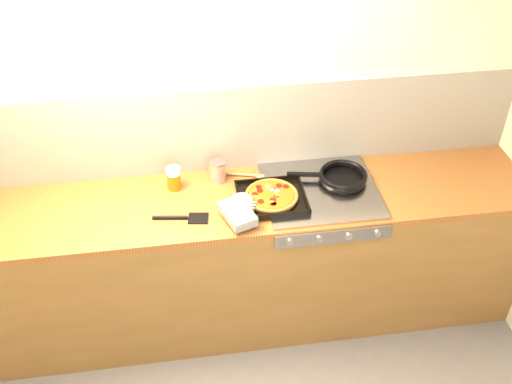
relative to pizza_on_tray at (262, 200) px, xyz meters
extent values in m
plane|color=#BDB39F|center=(-0.12, 0.38, 0.31)|extent=(3.20, 0.00, 3.20)
cube|color=white|center=(-0.12, 0.37, 0.21)|extent=(3.20, 0.02, 0.50)
cube|color=brown|center=(-0.12, 0.08, -0.51)|extent=(3.20, 0.60, 0.86)
cube|color=brown|center=(-0.12, 0.08, -0.06)|extent=(3.20, 0.60, 0.04)
cube|color=#999A9F|center=(0.33, -0.22, -0.09)|extent=(0.60, 0.03, 0.08)
cylinder|color=#A5A5AA|center=(0.10, -0.24, -0.09)|extent=(0.04, 0.02, 0.04)
cylinder|color=#A5A5AA|center=(0.25, -0.24, -0.09)|extent=(0.04, 0.02, 0.04)
cylinder|color=#A5A5AA|center=(0.40, -0.24, -0.09)|extent=(0.04, 0.02, 0.04)
cylinder|color=#A5A5AA|center=(0.55, -0.24, -0.09)|extent=(0.04, 0.02, 0.04)
cube|color=#999A9F|center=(0.33, 0.08, -0.04)|extent=(0.60, 0.56, 0.02)
cube|color=black|center=(0.06, 0.03, -0.02)|extent=(0.36, 0.31, 0.01)
cube|color=black|center=(0.06, 0.18, 0.00)|extent=(0.35, 0.01, 0.02)
cube|color=black|center=(0.06, -0.12, 0.00)|extent=(0.35, 0.01, 0.02)
cube|color=black|center=(0.23, 0.03, 0.00)|extent=(0.01, 0.31, 0.02)
cube|color=black|center=(-0.12, 0.03, 0.00)|extent=(0.01, 0.31, 0.02)
cylinder|color=olive|center=(0.06, 0.03, -0.01)|extent=(0.27, 0.27, 0.02)
torus|color=olive|center=(0.06, 0.03, 0.00)|extent=(0.28, 0.28, 0.02)
cylinder|color=#C96618|center=(0.06, 0.03, 0.00)|extent=(0.23, 0.23, 0.01)
cylinder|color=maroon|center=(0.08, 0.02, 0.01)|extent=(0.03, 0.03, 0.00)
cylinder|color=maroon|center=(0.00, 0.10, 0.01)|extent=(0.03, 0.03, 0.00)
cylinder|color=maroon|center=(0.05, -0.05, 0.01)|extent=(0.03, 0.03, 0.00)
cylinder|color=maroon|center=(-0.03, 0.04, 0.01)|extent=(0.03, 0.03, 0.00)
cylinder|color=maroon|center=(0.11, 0.09, 0.01)|extent=(0.03, 0.03, 0.00)
cylinder|color=maroon|center=(0.07, 0.07, 0.01)|extent=(0.03, 0.03, 0.00)
cylinder|color=maroon|center=(-0.01, -0.02, 0.01)|extent=(0.03, 0.03, 0.00)
cylinder|color=maroon|center=(0.14, 0.08, 0.01)|extent=(0.03, 0.03, 0.00)
cylinder|color=maroon|center=(0.05, -0.05, 0.01)|extent=(0.03, 0.03, 0.00)
cylinder|color=maroon|center=(0.05, -0.02, 0.01)|extent=(0.03, 0.03, 0.00)
cylinder|color=maroon|center=(0.00, 0.07, 0.01)|extent=(0.03, 0.03, 0.00)
ellipsoid|color=orange|center=(-0.01, 0.01, 0.01)|extent=(0.03, 0.02, 0.01)
ellipsoid|color=orange|center=(-0.03, 0.02, 0.01)|extent=(0.03, 0.02, 0.01)
ellipsoid|color=orange|center=(0.05, 0.07, 0.01)|extent=(0.03, 0.02, 0.01)
ellipsoid|color=orange|center=(0.04, 0.11, 0.01)|extent=(0.03, 0.02, 0.01)
ellipsoid|color=orange|center=(0.04, -0.04, 0.01)|extent=(0.03, 0.02, 0.01)
ellipsoid|color=orange|center=(0.09, 0.01, 0.01)|extent=(0.03, 0.02, 0.01)
ellipsoid|color=orange|center=(0.08, 0.03, 0.01)|extent=(0.03, 0.02, 0.01)
ellipsoid|color=orange|center=(-0.01, 0.01, 0.01)|extent=(0.03, 0.02, 0.01)
ellipsoid|color=orange|center=(0.06, 0.09, 0.01)|extent=(0.03, 0.02, 0.01)
ellipsoid|color=silver|center=(0.05, 0.10, 0.01)|extent=(0.03, 0.03, 0.01)
ellipsoid|color=silver|center=(0.06, 0.06, 0.01)|extent=(0.03, 0.03, 0.01)
ellipsoid|color=silver|center=(0.09, 0.05, 0.01)|extent=(0.03, 0.03, 0.01)
cube|color=black|center=(-0.14, -0.10, 0.01)|extent=(0.19, 0.24, 0.05)
ellipsoid|color=black|center=(-0.10, 0.00, 0.01)|extent=(0.12, 0.12, 0.05)
cylinder|color=black|center=(-0.07, -0.07, 0.01)|extent=(0.08, 0.10, 0.05)
cylinder|color=black|center=(0.47, 0.14, -0.02)|extent=(0.28, 0.28, 0.01)
torus|color=black|center=(0.47, 0.14, 0.00)|extent=(0.31, 0.31, 0.03)
cube|color=black|center=(0.26, 0.17, 0.01)|extent=(0.19, 0.06, 0.02)
cylinder|color=#98160C|center=(-0.20, 0.26, 0.02)|extent=(0.10, 0.10, 0.11)
cylinder|color=#B2B2B7|center=(-0.20, 0.26, 0.08)|extent=(0.10, 0.10, 0.01)
cylinder|color=#B2B2B7|center=(-0.20, 0.26, -0.04)|extent=(0.10, 0.10, 0.01)
cylinder|color=#D85B0C|center=(-0.44, 0.22, 0.01)|extent=(0.09, 0.09, 0.10)
cylinder|color=silver|center=(-0.44, 0.22, 0.07)|extent=(0.09, 0.09, 0.03)
cylinder|color=#9F6A43|center=(-0.10, 0.29, -0.03)|extent=(0.25, 0.09, 0.02)
ellipsoid|color=#9F6A43|center=(0.03, 0.24, -0.03)|extent=(0.07, 0.06, 0.02)
cube|color=black|center=(-0.33, -0.05, -0.04)|extent=(0.11, 0.10, 0.01)
cylinder|color=black|center=(-0.47, -0.03, -0.03)|extent=(0.18, 0.05, 0.02)
camera|label=1|loc=(-0.38, -2.36, 1.93)|focal=42.00mm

